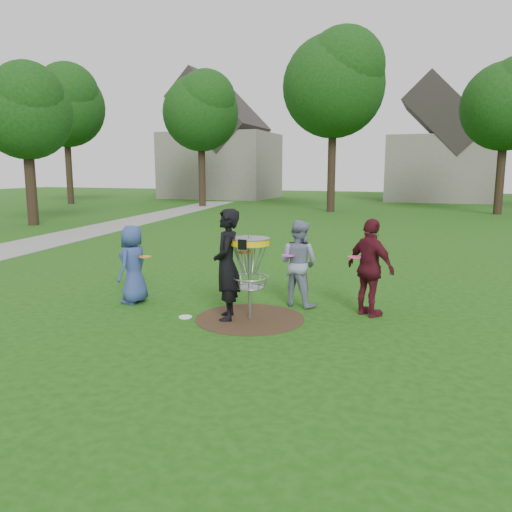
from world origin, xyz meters
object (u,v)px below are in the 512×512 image
(player_blue, at_px, (133,264))
(player_black, at_px, (227,265))
(disc_golf_basket, at_px, (250,258))
(player_grey, at_px, (298,263))
(player_maroon, at_px, (370,268))

(player_blue, height_order, player_black, player_black)
(player_blue, bearing_deg, disc_golf_basket, 85.44)
(player_grey, relative_size, player_maroon, 0.94)
(player_maroon, xyz_separation_m, disc_golf_basket, (-1.82, -0.85, 0.20))
(player_grey, bearing_deg, disc_golf_basket, 80.59)
(player_grey, height_order, disc_golf_basket, player_grey)
(player_blue, relative_size, player_maroon, 0.87)
(player_black, bearing_deg, player_blue, -121.26)
(player_blue, height_order, player_maroon, player_maroon)
(player_grey, xyz_separation_m, disc_golf_basket, (-0.53, -1.08, 0.25))
(player_maroon, bearing_deg, player_blue, 43.83)
(player_blue, distance_m, disc_golf_basket, 2.40)
(player_blue, distance_m, player_grey, 3.01)
(player_blue, height_order, disc_golf_basket, player_blue)
(player_blue, xyz_separation_m, player_maroon, (4.19, 0.61, 0.10))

